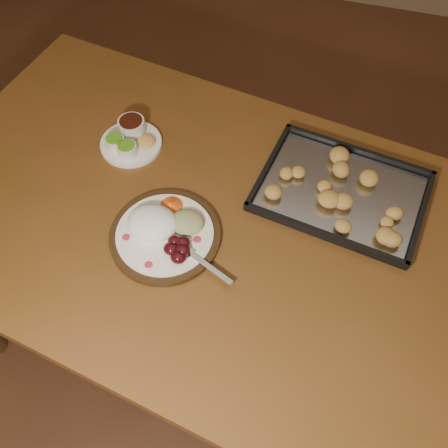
% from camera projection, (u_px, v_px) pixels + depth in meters
% --- Properties ---
extents(ground, '(4.00, 4.00, 0.00)m').
position_uv_depth(ground, '(253.00, 283.00, 1.96)').
color(ground, brown).
rests_on(ground, ground).
extents(dining_table, '(1.63, 1.14, 0.75)m').
position_uv_depth(dining_table, '(207.00, 239.00, 1.30)').
color(dining_table, brown).
rests_on(dining_table, ground).
extents(dinner_plate, '(0.32, 0.26, 0.06)m').
position_uv_depth(dinner_plate, '(164.00, 231.00, 1.18)').
color(dinner_plate, black).
rests_on(dinner_plate, dining_table).
extents(condiment_saucer, '(0.17, 0.17, 0.06)m').
position_uv_depth(condiment_saucer, '(130.00, 139.00, 1.34)').
color(condiment_saucer, white).
rests_on(condiment_saucer, dining_table).
extents(baking_tray, '(0.45, 0.36, 0.04)m').
position_uv_depth(baking_tray, '(342.00, 191.00, 1.25)').
color(baking_tray, black).
rests_on(baking_tray, dining_table).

